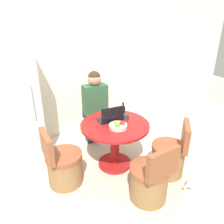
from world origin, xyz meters
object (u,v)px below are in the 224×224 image
person_seated (94,105)px  laptop (111,118)px  refrigerator (20,104)px  chair_left_side (63,166)px  fruit_bowl (118,126)px  bottle (123,111)px  chair_near_camera (150,181)px  cat (199,181)px  dining_table (115,137)px  chair_near_right_corner (169,157)px

person_seated → laptop: size_ratio=3.83×
refrigerator → person_seated: bearing=-11.1°
chair_left_side → fruit_bowl: size_ratio=3.29×
refrigerator → bottle: (1.44, -0.78, -0.08)m
chair_near_camera → laptop: size_ratio=2.36×
refrigerator → cat: refrigerator is taller
refrigerator → dining_table: size_ratio=1.77×
chair_near_right_corner → person_seated: 1.50m
dining_table → bottle: (0.23, 0.18, 0.31)m
refrigerator → cat: bearing=-42.9°
chair_near_camera → person_seated: bearing=-91.6°
chair_near_right_corner → cat: size_ratio=1.68×
laptop → cat: bearing=128.8°
chair_near_right_corner → cat: bearing=63.8°
fruit_bowl → cat: size_ratio=0.51×
chair_near_camera → bottle: 1.15m
fruit_bowl → cat: fruit_bowl is taller
dining_table → chair_near_right_corner: (0.64, -0.52, -0.23)m
chair_left_side → person_seated: bearing=-48.9°
person_seated → cat: size_ratio=2.72×
chair_near_right_corner → cat: 0.50m
laptop → bottle: size_ratio=1.52×
refrigerator → cat: size_ratio=3.59×
dining_table → chair_near_camera: chair_near_camera is taller
dining_table → cat: bearing=-48.5°
chair_near_camera → cat: size_ratio=1.68×
dining_table → fruit_bowl: size_ratio=3.97×
chair_near_camera → chair_near_right_corner: bearing=-157.7°
refrigerator → chair_left_side: size_ratio=2.14×
cat → dining_table: bearing=133.1°
person_seated → cat: bearing=117.5°
chair_near_camera → fruit_bowl: (-0.10, 0.69, 0.48)m
dining_table → fruit_bowl: bearing=-95.0°
chair_left_side → chair_near_right_corner: size_ratio=1.00×
person_seated → cat: 2.00m
cat → laptop: bearing=130.4°
laptop → bottle: 0.26m
refrigerator → fruit_bowl: size_ratio=7.05×
laptop → bottle: bearing=-163.9°
chair_near_camera → person_seated: 1.63m
fruit_bowl → bottle: (0.24, 0.32, 0.06)m
chair_near_right_corner → chair_near_camera: bearing=-22.3°
fruit_bowl → refrigerator: bearing=137.6°
dining_table → bottle: size_ratio=4.33×
chair_near_camera → laptop: 1.06m
chair_left_side → bottle: 1.21m
fruit_bowl → bottle: bearing=52.4°
dining_table → cat: dining_table is taller
fruit_bowl → laptop: bearing=90.3°
chair_left_side → laptop: size_ratio=2.36×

